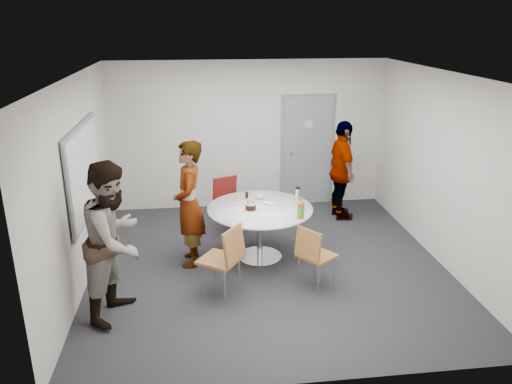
{
  "coord_description": "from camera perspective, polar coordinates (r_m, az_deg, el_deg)",
  "views": [
    {
      "loc": [
        -0.98,
        -6.4,
        3.38
      ],
      "look_at": [
        -0.15,
        0.25,
        1.04
      ],
      "focal_mm": 35.0,
      "sensor_mm": 36.0,
      "label": 1
    }
  ],
  "objects": [
    {
      "name": "wall_back",
      "position": [
        9.18,
        -0.84,
        6.49
      ],
      "size": [
        5.0,
        0.0,
        5.0
      ],
      "primitive_type": "plane",
      "rotation": [
        1.57,
        0.0,
        0.0
      ],
      "color": "silver",
      "rests_on": "floor"
    },
    {
      "name": "chair_near_right",
      "position": [
        6.53,
        6.55,
        -6.83
      ],
      "size": [
        0.59,
        0.59,
        0.86
      ],
      "rotation": [
        0.0,
        0.0,
        -0.92
      ],
      "color": "brown",
      "rests_on": "floor"
    },
    {
      "name": "person_left",
      "position": [
        6.02,
        -15.86,
        -5.33
      ],
      "size": [
        1.0,
        1.12,
        1.9
      ],
      "primitive_type": "imported",
      "rotation": [
        0.0,
        0.0,
        1.21
      ],
      "color": "white",
      "rests_on": "floor"
    },
    {
      "name": "person_right",
      "position": [
        8.79,
        9.79,
        2.42
      ],
      "size": [
        0.45,
        1.04,
        1.75
      ],
      "primitive_type": "imported",
      "rotation": [
        0.0,
        0.0,
        1.6
      ],
      "color": "black",
      "rests_on": "floor"
    },
    {
      "name": "ceiling",
      "position": [
        6.51,
        1.59,
        13.26
      ],
      "size": [
        5.0,
        5.0,
        0.0
      ],
      "primitive_type": "plane",
      "rotation": [
        3.14,
        0.0,
        0.0
      ],
      "color": "silver",
      "rests_on": "wall_back"
    },
    {
      "name": "chair_near_left",
      "position": [
        6.29,
        -3.47,
        -7.14
      ],
      "size": [
        0.66,
        0.65,
        0.96
      ],
      "rotation": [
        0.0,
        0.0,
        0.97
      ],
      "color": "brown",
      "rests_on": "floor"
    },
    {
      "name": "wall_front",
      "position": [
        4.51,
        6.24,
        -7.66
      ],
      "size": [
        5.0,
        0.0,
        5.0
      ],
      "primitive_type": "plane",
      "rotation": [
        -1.57,
        0.0,
        0.0
      ],
      "color": "silver",
      "rests_on": "floor"
    },
    {
      "name": "wall_right",
      "position": [
        7.56,
        20.59,
        2.43
      ],
      "size": [
        0.0,
        5.0,
        5.0
      ],
      "primitive_type": "plane",
      "rotation": [
        1.57,
        0.0,
        -1.57
      ],
      "color": "silver",
      "rests_on": "floor"
    },
    {
      "name": "chair_far",
      "position": [
        8.25,
        -3.24,
        -0.76
      ],
      "size": [
        0.56,
        0.59,
        0.92
      ],
      "rotation": [
        0.0,
        0.0,
        3.5
      ],
      "color": "maroon",
      "rests_on": "floor"
    },
    {
      "name": "whiteboard",
      "position": [
        7.04,
        -19.01,
        2.27
      ],
      "size": [
        0.04,
        1.9,
        1.25
      ],
      "color": "gray",
      "rests_on": "wall_left"
    },
    {
      "name": "table",
      "position": [
        7.23,
        0.63,
        -2.63
      ],
      "size": [
        1.52,
        1.52,
        1.09
      ],
      "color": "white",
      "rests_on": "floor"
    },
    {
      "name": "door",
      "position": [
        9.42,
        5.87,
        4.7
      ],
      "size": [
        1.02,
        0.17,
        2.12
      ],
      "color": "gray",
      "rests_on": "wall_back"
    },
    {
      "name": "floor",
      "position": [
        7.31,
        1.4,
        -8.31
      ],
      "size": [
        5.0,
        5.0,
        0.0
      ],
      "primitive_type": "plane",
      "color": "#232327",
      "rests_on": "ground"
    },
    {
      "name": "wall_left",
      "position": [
        6.89,
        -19.55,
        0.97
      ],
      "size": [
        0.0,
        5.0,
        5.0
      ],
      "primitive_type": "plane",
      "rotation": [
        1.57,
        0.0,
        1.57
      ],
      "color": "silver",
      "rests_on": "floor"
    },
    {
      "name": "person_main",
      "position": [
        7.07,
        -7.66,
        -1.38
      ],
      "size": [
        0.44,
        0.67,
        1.82
      ],
      "primitive_type": "imported",
      "rotation": [
        0.0,
        0.0,
        -1.59
      ],
      "color": "#A5C6EA",
      "rests_on": "floor"
    }
  ]
}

